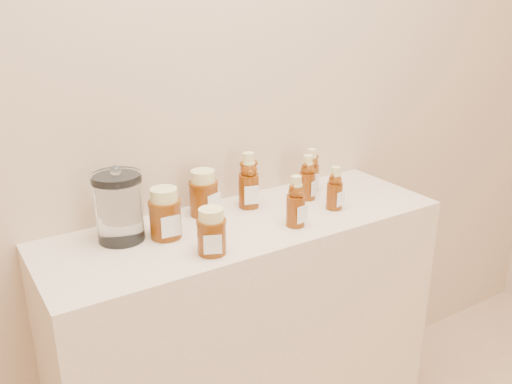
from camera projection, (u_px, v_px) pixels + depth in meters
wall_back at (211, 57)px, 1.58m from camera, size 3.50×0.02×2.70m
display_table at (248, 350)px, 1.74m from camera, size 1.20×0.40×0.90m
bear_bottle_back_left at (249, 177)px, 1.66m from camera, size 0.08×0.08×0.20m
bear_bottle_back_mid at (307, 175)px, 1.72m from camera, size 0.07×0.07×0.17m
bear_bottle_back_right at (311, 167)px, 1.80m from camera, size 0.07×0.07×0.16m
bear_bottle_front_left at (296, 198)px, 1.53m from camera, size 0.06×0.06×0.17m
bear_bottle_front_right at (335, 185)px, 1.65m from camera, size 0.06×0.06×0.15m
honey_jar_left at (165, 213)px, 1.46m from camera, size 0.10×0.10×0.14m
honey_jar_back at (203, 193)px, 1.61m from camera, size 0.11×0.11×0.14m
honey_jar_front at (212, 231)px, 1.37m from camera, size 0.10×0.10×0.12m
glass_canister at (119, 204)px, 1.43m from camera, size 0.15×0.15×0.20m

